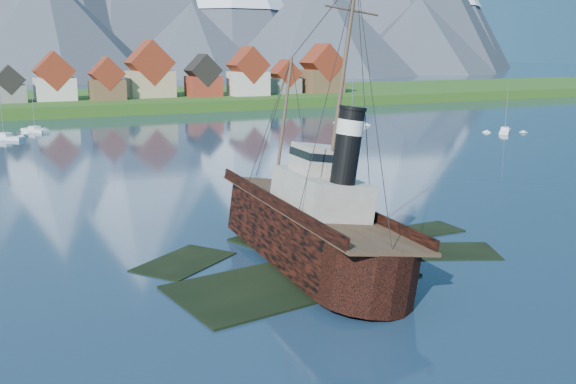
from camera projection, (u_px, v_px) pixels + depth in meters
name	position (u px, v px, depth m)	size (l,w,h in m)	color
ground	(316.00, 268.00, 51.12)	(1400.00, 1400.00, 0.00)	#182D45
shoal	(322.00, 261.00, 53.84)	(31.71, 21.24, 1.14)	black
shore_bank	(57.00, 106.00, 200.37)	(600.00, 80.00, 3.20)	#214915
seawall	(75.00, 117.00, 167.00)	(600.00, 2.50, 2.00)	#3F3D38
tugboat_wreck	(296.00, 221.00, 53.69)	(6.97, 30.05, 23.81)	black
sailboat_c	(4.00, 138.00, 125.21)	(7.69, 7.19, 10.87)	white
sailboat_d	(505.00, 132.00, 135.55)	(6.64, 6.18, 9.91)	white
sailboat_e	(352.00, 123.00, 151.37)	(4.83, 11.15, 12.55)	white
sailboat_f	(35.00, 131.00, 137.06)	(5.32, 7.57, 10.14)	white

